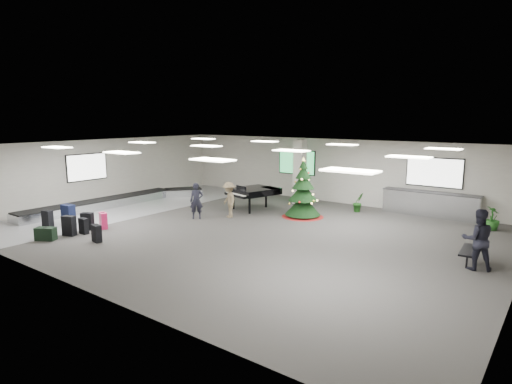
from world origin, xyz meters
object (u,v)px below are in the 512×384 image
Objects in this scene: bench at (474,247)px; traveler_b at (229,200)px; baggage_carousel at (119,201)px; potted_plant_right at (493,218)px; service_counter at (430,204)px; grand_piano at (253,192)px; traveler_a at (197,201)px; christmas_tree at (303,196)px; traveler_bench at (478,239)px; potted_plant_left at (358,202)px; pink_suitcase at (103,221)px.

bench is 9.62m from traveler_b.
potted_plant_right reaches higher than baggage_carousel.
grand_piano is at bearing -153.30° from service_counter.
service_counter is 6.27m from bench.
traveler_a reaches higher than bench.
christmas_tree reaches higher than potted_plant_right.
service_counter is at bearing -3.22° from traveler_a.
potted_plant_right is (15.41, 5.73, 0.24)m from baggage_carousel.
baggage_carousel is at bearing -135.92° from grand_piano.
potted_plant_left is at bearing -65.86° from traveler_bench.
christmas_tree is (8.45, 3.30, 0.68)m from baggage_carousel.
bench is (15.57, 1.09, 0.28)m from baggage_carousel.
traveler_a is at bearing 3.47° from baggage_carousel.
traveler_a is (-3.45, -3.00, -0.13)m from christmas_tree.
traveler_a is at bearing -132.87° from potted_plant_left.
potted_plant_right is (9.45, 4.44, -0.31)m from traveler_b.
christmas_tree reaches higher than baggage_carousel.
traveler_a is at bearing -179.65° from bench.
potted_plant_left is (9.98, 5.67, 0.23)m from baggage_carousel.
baggage_carousel is 6.66m from grand_piano.
grand_piano is 1.37× the size of traveler_bench.
potted_plant_left reaches higher than baggage_carousel.
service_counter is (12.84, 6.73, 0.33)m from baggage_carousel.
grand_piano is (5.81, 3.20, 0.63)m from baggage_carousel.
traveler_a is (-0.81, -2.89, -0.08)m from grand_piano.
potted_plant_right reaches higher than bench.
potted_plant_right is at bearing -21.25° from service_counter.
traveler_b is 1.69× the size of potted_plant_right.
christmas_tree is at bearing 158.84° from bench.
pink_suitcase is 5.15m from traveler_b.
potted_plant_right is (-0.32, 5.13, -0.42)m from traveler_bench.
traveler_bench reaches higher than traveler_b.
potted_plant_right is at bearing 55.10° from traveler_b.
service_counter is at bearing -89.26° from traveler_bench.
bench is 10.60m from traveler_a.
grand_piano is at bearing 88.13° from pink_suitcase.
service_counter is 6.79m from traveler_bench.
service_counter is 6.20× the size of pink_suitcase.
service_counter is 10.14m from traveler_a.
traveler_bench is (7.29, -2.70, -0.01)m from christmas_tree.
bench is 0.64m from traveler_bench.
potted_plant_right is (9.60, 2.54, -0.39)m from grand_piano.
bench reaches higher than baggage_carousel.
potted_plant_left is (-2.86, -1.07, -0.10)m from service_counter.
baggage_carousel is at bearing -159.60° from potted_plant_right.
baggage_carousel is at bearing 140.90° from traveler_a.
service_counter is at bearing 41.95° from grand_piano.
baggage_carousel is at bearing -179.90° from bench.
christmas_tree is (-4.39, -3.43, 0.35)m from service_counter.
bench is at bearing -64.17° from service_counter.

